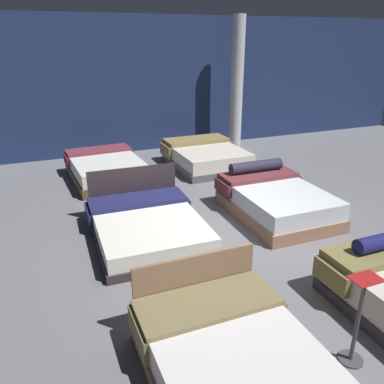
{
  "coord_description": "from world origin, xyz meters",
  "views": [
    {
      "loc": [
        -2.55,
        -4.85,
        2.94
      ],
      "look_at": [
        -0.36,
        0.51,
        0.64
      ],
      "focal_mm": 36.55,
      "sensor_mm": 36.0,
      "label": 1
    }
  ],
  "objects_px": {
    "bed_3": "(276,200)",
    "bed_4": "(106,169)",
    "price_sign": "(356,331)",
    "support_pillar": "(237,85)",
    "bed_0": "(239,369)",
    "bed_5": "(206,156)",
    "bed_2": "(147,225)"
  },
  "relations": [
    {
      "from": "bed_5",
      "to": "bed_3",
      "type": "bearing_deg",
      "value": -90.75
    },
    {
      "from": "bed_2",
      "to": "bed_3",
      "type": "xyz_separation_m",
      "value": [
        2.33,
        -0.05,
        0.08
      ]
    },
    {
      "from": "bed_0",
      "to": "price_sign",
      "type": "relative_size",
      "value": 2.28
    },
    {
      "from": "bed_0",
      "to": "price_sign",
      "type": "height_order",
      "value": "price_sign"
    },
    {
      "from": "bed_3",
      "to": "bed_5",
      "type": "bearing_deg",
      "value": 90.28
    },
    {
      "from": "bed_5",
      "to": "bed_2",
      "type": "bearing_deg",
      "value": -128.46
    },
    {
      "from": "bed_3",
      "to": "bed_5",
      "type": "xyz_separation_m",
      "value": [
        0.01,
        3.05,
        -0.03
      ]
    },
    {
      "from": "bed_3",
      "to": "bed_5",
      "type": "relative_size",
      "value": 0.98
    },
    {
      "from": "bed_2",
      "to": "price_sign",
      "type": "bearing_deg",
      "value": -68.92
    },
    {
      "from": "bed_0",
      "to": "bed_2",
      "type": "height_order",
      "value": "bed_2"
    },
    {
      "from": "bed_2",
      "to": "price_sign",
      "type": "distance_m",
      "value": 3.41
    },
    {
      "from": "bed_2",
      "to": "support_pillar",
      "type": "xyz_separation_m",
      "value": [
        3.8,
        4.25,
        1.55
      ]
    },
    {
      "from": "bed_2",
      "to": "price_sign",
      "type": "relative_size",
      "value": 2.25
    },
    {
      "from": "bed_5",
      "to": "price_sign",
      "type": "distance_m",
      "value": 6.33
    },
    {
      "from": "support_pillar",
      "to": "bed_2",
      "type": "bearing_deg",
      "value": -131.79
    },
    {
      "from": "support_pillar",
      "to": "bed_0",
      "type": "bearing_deg",
      "value": -117.7
    },
    {
      "from": "bed_3",
      "to": "bed_4",
      "type": "distance_m",
      "value": 3.85
    },
    {
      "from": "bed_0",
      "to": "bed_2",
      "type": "relative_size",
      "value": 1.02
    },
    {
      "from": "bed_5",
      "to": "support_pillar",
      "type": "relative_size",
      "value": 0.59
    },
    {
      "from": "bed_0",
      "to": "support_pillar",
      "type": "xyz_separation_m",
      "value": [
        3.85,
        7.34,
        1.52
      ]
    },
    {
      "from": "bed_2",
      "to": "bed_3",
      "type": "distance_m",
      "value": 2.33
    },
    {
      "from": "bed_4",
      "to": "price_sign",
      "type": "xyz_separation_m",
      "value": [
        1.21,
        -6.16,
        0.12
      ]
    },
    {
      "from": "bed_5",
      "to": "support_pillar",
      "type": "height_order",
      "value": "support_pillar"
    },
    {
      "from": "price_sign",
      "to": "bed_5",
      "type": "bearing_deg",
      "value": 78.92
    },
    {
      "from": "support_pillar",
      "to": "bed_3",
      "type": "bearing_deg",
      "value": -108.89
    },
    {
      "from": "support_pillar",
      "to": "price_sign",
      "type": "bearing_deg",
      "value": -109.72
    },
    {
      "from": "bed_4",
      "to": "support_pillar",
      "type": "distance_m",
      "value": 4.36
    },
    {
      "from": "bed_4",
      "to": "support_pillar",
      "type": "relative_size",
      "value": 0.6
    },
    {
      "from": "price_sign",
      "to": "support_pillar",
      "type": "xyz_separation_m",
      "value": [
        2.67,
        7.46,
        1.39
      ]
    },
    {
      "from": "bed_2",
      "to": "price_sign",
      "type": "height_order",
      "value": "price_sign"
    },
    {
      "from": "bed_5",
      "to": "support_pillar",
      "type": "xyz_separation_m",
      "value": [
        1.46,
        1.25,
        1.5
      ]
    },
    {
      "from": "price_sign",
      "to": "support_pillar",
      "type": "bearing_deg",
      "value": 70.28
    }
  ]
}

